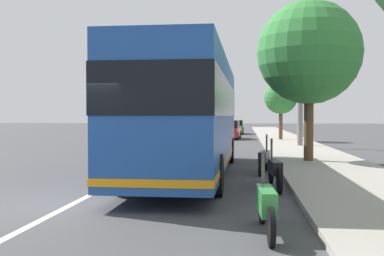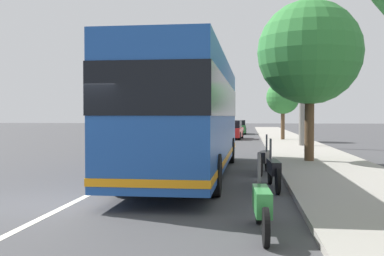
{
  "view_description": "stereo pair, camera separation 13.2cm",
  "coord_description": "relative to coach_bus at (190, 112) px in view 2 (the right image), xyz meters",
  "views": [
    {
      "loc": [
        -9.63,
        -3.64,
        1.88
      ],
      "look_at": [
        6.66,
        -1.81,
        1.46
      ],
      "focal_mm": 43.92,
      "sensor_mm": 36.0,
      "label": 1
    },
    {
      "loc": [
        -9.61,
        -3.77,
        1.88
      ],
      "look_at": [
        6.66,
        -1.81,
        1.46
      ],
      "focal_mm": 43.92,
      "sensor_mm": 36.0,
      "label": 2
    }
  ],
  "objects": [
    {
      "name": "car_oncoming",
      "position": [
        15.25,
        4.52,
        -1.3
      ],
      "size": [
        4.35,
        1.92,
        1.47
      ],
      "rotation": [
        0.0,
        0.0,
        3.12
      ],
      "color": "navy",
      "rests_on": "ground"
    },
    {
      "name": "car_far_distant",
      "position": [
        34.18,
        -0.65,
        -1.32
      ],
      "size": [
        4.62,
        1.93,
        1.44
      ],
      "rotation": [
        0.0,
        0.0,
        -0.0
      ],
      "color": "#2D7238",
      "rests_on": "ground"
    },
    {
      "name": "car_behind_bus",
      "position": [
        23.52,
        -0.45,
        -1.29
      ],
      "size": [
        4.69,
        1.96,
        1.51
      ],
      "rotation": [
        0.0,
        0.0,
        -0.05
      ],
      "color": "red",
      "rests_on": "ground"
    },
    {
      "name": "car_side_street",
      "position": [
        33.73,
        3.86,
        -1.3
      ],
      "size": [
        4.62,
        1.95,
        1.49
      ],
      "rotation": [
        0.0,
        0.0,
        3.09
      ],
      "color": "gray",
      "rests_on": "ground"
    },
    {
      "name": "lane_divider_line",
      "position": [
        4.81,
        1.91,
        -2.01
      ],
      "size": [
        110.0,
        0.16,
        0.01
      ],
      "primitive_type": "cube",
      "color": "silver",
      "rests_on": "ground"
    },
    {
      "name": "motorcycle_far_end",
      "position": [
        -7.31,
        -2.07,
        -1.55
      ],
      "size": [
        2.06,
        0.3,
        1.24
      ],
      "rotation": [
        0.0,
        0.0,
        0.05
      ],
      "color": "black",
      "rests_on": "ground"
    },
    {
      "name": "motorcycle_mid_row",
      "position": [
        -2.58,
        -2.51,
        -1.53
      ],
      "size": [
        2.32,
        0.32,
        1.26
      ],
      "rotation": [
        0.0,
        0.0,
        0.07
      ],
      "color": "black",
      "rests_on": "ground"
    },
    {
      "name": "ground_plane",
      "position": [
        -5.19,
        1.91,
        -2.01
      ],
      "size": [
        220.0,
        220.0,
        0.0
      ],
      "primitive_type": "plane",
      "color": "#424244"
    },
    {
      "name": "coach_bus",
      "position": [
        0.0,
        0.0,
        0.0
      ],
      "size": [
        12.33,
        2.59,
        3.58
      ],
      "rotation": [
        0.0,
        0.0,
        -0.01
      ],
      "color": "#1E4C9E",
      "rests_on": "ground"
    },
    {
      "name": "sidewalk_curb",
      "position": [
        4.81,
        -4.67,
        -1.94
      ],
      "size": [
        110.0,
        3.6,
        0.14
      ],
      "primitive_type": "cube",
      "color": "#9E998E",
      "rests_on": "ground"
    },
    {
      "name": "utility_pole",
      "position": [
        13.46,
        -4.97,
        1.23
      ],
      "size": [
        0.32,
        0.32,
        6.49
      ],
      "primitive_type": "cylinder",
      "color": "slate",
      "rests_on": "ground"
    },
    {
      "name": "roadside_tree_mid_block",
      "position": [
        3.84,
        -4.21,
        2.32
      ],
      "size": [
        4.04,
        4.04,
        6.37
      ],
      "color": "brown",
      "rests_on": "ground"
    },
    {
      "name": "roadside_tree_far_block",
      "position": [
        20.53,
        -4.38,
        1.22
      ],
      "size": [
        2.46,
        2.46,
        4.48
      ],
      "color": "brown",
      "rests_on": "ground"
    },
    {
      "name": "motorcycle_angled",
      "position": [
        0.59,
        -2.36,
        -1.54
      ],
      "size": [
        2.09,
        0.44,
        1.25
      ],
      "rotation": [
        0.0,
        0.0,
        -0.17
      ],
      "color": "black",
      "rests_on": "ground"
    }
  ]
}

